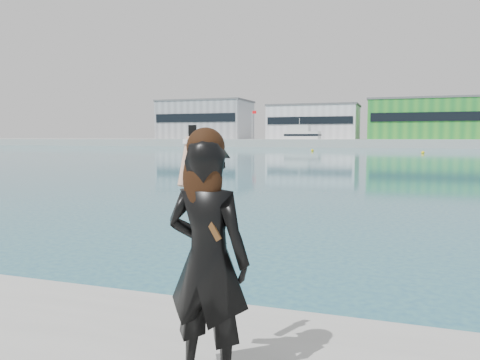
# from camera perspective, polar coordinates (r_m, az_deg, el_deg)

# --- Properties ---
(far_quay) EXTENTS (320.00, 40.00, 2.00)m
(far_quay) POSITION_cam_1_polar(r_m,az_deg,el_deg) (133.50, 18.49, 4.32)
(far_quay) COLOR #9E9E99
(far_quay) RESTS_ON ground
(warehouse_grey_left) EXTENTS (26.52, 16.36, 11.50)m
(warehouse_grey_left) POSITION_cam_1_polar(r_m,az_deg,el_deg) (143.07, -4.22, 7.33)
(warehouse_grey_left) COLOR gray
(warehouse_grey_left) RESTS_ON far_quay
(warehouse_white) EXTENTS (24.48, 15.35, 9.50)m
(warehouse_white) POSITION_cam_1_polar(r_m,az_deg,el_deg) (133.57, 9.01, 7.00)
(warehouse_white) COLOR silver
(warehouse_white) RESTS_ON far_quay
(warehouse_green) EXTENTS (30.60, 16.36, 10.50)m
(warehouse_green) POSITION_cam_1_polar(r_m,az_deg,el_deg) (131.73, 22.07, 6.93)
(warehouse_green) COLOR #21852F
(warehouse_green) RESTS_ON far_quay
(flagpole_left) EXTENTS (1.28, 0.16, 8.00)m
(flagpole_left) POSITION_cam_1_polar(r_m,az_deg,el_deg) (130.55, 1.53, 7.01)
(flagpole_left) COLOR silver
(flagpole_left) RESTS_ON far_quay
(motor_yacht) EXTENTS (15.99, 5.32, 7.35)m
(motor_yacht) POSITION_cam_1_polar(r_m,az_deg,el_deg) (120.79, 7.83, 4.98)
(motor_yacht) COLOR silver
(motor_yacht) RESTS_ON ground
(buoy_near) EXTENTS (0.50, 0.50, 0.50)m
(buoy_near) POSITION_cam_1_polar(r_m,az_deg,el_deg) (77.67, 21.39, 3.02)
(buoy_near) COLOR yellow
(buoy_near) RESTS_ON ground
(buoy_far) EXTENTS (0.50, 0.50, 0.50)m
(buoy_far) POSITION_cam_1_polar(r_m,az_deg,el_deg) (84.94, 8.81, 3.48)
(buoy_far) COLOR yellow
(buoy_far) RESTS_ON ground
(woman) EXTENTS (0.67, 0.47, 1.82)m
(woman) POSITION_cam_1_polar(r_m,az_deg,el_deg) (3.34, -3.99, -8.85)
(woman) COLOR black
(woman) RESTS_ON near_quay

